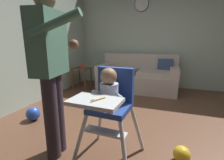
{
  "coord_description": "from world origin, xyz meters",
  "views": [
    {
      "loc": [
        0.23,
        -1.98,
        1.18
      ],
      "look_at": [
        -0.32,
        -0.4,
        0.78
      ],
      "focal_mm": 26.77,
      "sensor_mm": 36.0,
      "label": 1
    }
  ],
  "objects_px": {
    "toy_ball": "(33,114)",
    "side_table": "(82,73)",
    "high_chair": "(110,98)",
    "wall_clock": "(142,4)",
    "couch": "(138,76)",
    "sippy_cup": "(82,66)",
    "toy_ball_second": "(182,154)",
    "adult_standing": "(51,68)"
  },
  "relations": [
    {
      "from": "toy_ball_second",
      "to": "wall_clock",
      "type": "relative_size",
      "value": 0.47
    },
    {
      "from": "toy_ball",
      "to": "sippy_cup",
      "type": "bearing_deg",
      "value": 95.61
    },
    {
      "from": "high_chair",
      "to": "sippy_cup",
      "type": "height_order",
      "value": "high_chair"
    },
    {
      "from": "toy_ball",
      "to": "side_table",
      "type": "bearing_deg",
      "value": 95.66
    },
    {
      "from": "couch",
      "to": "wall_clock",
      "type": "xyz_separation_m",
      "value": [
        -0.06,
        0.48,
        1.74
      ]
    },
    {
      "from": "side_table",
      "to": "wall_clock",
      "type": "distance_m",
      "value": 2.29
    },
    {
      "from": "side_table",
      "to": "wall_clock",
      "type": "xyz_separation_m",
      "value": [
        1.31,
        0.81,
        1.69
      ]
    },
    {
      "from": "high_chair",
      "to": "wall_clock",
      "type": "relative_size",
      "value": 2.69
    },
    {
      "from": "toy_ball_second",
      "to": "side_table",
      "type": "distance_m",
      "value": 3.09
    },
    {
      "from": "side_table",
      "to": "wall_clock",
      "type": "height_order",
      "value": "wall_clock"
    },
    {
      "from": "high_chair",
      "to": "toy_ball_second",
      "type": "xyz_separation_m",
      "value": [
        0.68,
        0.2,
        -0.57
      ]
    },
    {
      "from": "adult_standing",
      "to": "sippy_cup",
      "type": "xyz_separation_m",
      "value": [
        -1.01,
        2.36,
        -0.36
      ]
    },
    {
      "from": "high_chair",
      "to": "adult_standing",
      "type": "relative_size",
      "value": 0.58
    },
    {
      "from": "toy_ball",
      "to": "side_table",
      "type": "xyz_separation_m",
      "value": [
        -0.18,
        1.84,
        0.28
      ]
    },
    {
      "from": "couch",
      "to": "adult_standing",
      "type": "distance_m",
      "value": 2.78
    },
    {
      "from": "high_chair",
      "to": "sippy_cup",
      "type": "relative_size",
      "value": 9.52
    },
    {
      "from": "side_table",
      "to": "sippy_cup",
      "type": "bearing_deg",
      "value": 0.0
    },
    {
      "from": "sippy_cup",
      "to": "side_table",
      "type": "bearing_deg",
      "value": 180.0
    },
    {
      "from": "toy_ball_second",
      "to": "sippy_cup",
      "type": "distance_m",
      "value": 3.11
    },
    {
      "from": "toy_ball_second",
      "to": "wall_clock",
      "type": "height_order",
      "value": "wall_clock"
    },
    {
      "from": "toy_ball_second",
      "to": "wall_clock",
      "type": "bearing_deg",
      "value": 108.33
    },
    {
      "from": "high_chair",
      "to": "toy_ball_second",
      "type": "distance_m",
      "value": 0.91
    },
    {
      "from": "toy_ball_second",
      "to": "side_table",
      "type": "xyz_separation_m",
      "value": [
        -2.27,
        2.08,
        0.3
      ]
    },
    {
      "from": "side_table",
      "to": "toy_ball",
      "type": "bearing_deg",
      "value": -84.34
    },
    {
      "from": "couch",
      "to": "adult_standing",
      "type": "xyz_separation_m",
      "value": [
        -0.35,
        -2.69,
        0.59
      ]
    },
    {
      "from": "sippy_cup",
      "to": "wall_clock",
      "type": "xyz_separation_m",
      "value": [
        1.31,
        0.81,
        1.5
      ]
    },
    {
      "from": "toy_ball_second",
      "to": "side_table",
      "type": "bearing_deg",
      "value": 137.47
    },
    {
      "from": "couch",
      "to": "high_chair",
      "type": "distance_m",
      "value": 2.63
    },
    {
      "from": "adult_standing",
      "to": "toy_ball_second",
      "type": "distance_m",
      "value": 1.54
    },
    {
      "from": "side_table",
      "to": "adult_standing",
      "type": "bearing_deg",
      "value": -66.78
    },
    {
      "from": "adult_standing",
      "to": "wall_clock",
      "type": "height_order",
      "value": "wall_clock"
    },
    {
      "from": "couch",
      "to": "wall_clock",
      "type": "height_order",
      "value": "wall_clock"
    },
    {
      "from": "adult_standing",
      "to": "wall_clock",
      "type": "relative_size",
      "value": 4.61
    },
    {
      "from": "high_chair",
      "to": "adult_standing",
      "type": "height_order",
      "value": "adult_standing"
    },
    {
      "from": "couch",
      "to": "high_chair",
      "type": "xyz_separation_m",
      "value": [
        0.22,
        -2.61,
        0.33
      ]
    },
    {
      "from": "adult_standing",
      "to": "high_chair",
      "type": "bearing_deg",
      "value": -0.08
    },
    {
      "from": "couch",
      "to": "toy_ball",
      "type": "xyz_separation_m",
      "value": [
        -1.18,
        -2.18,
        -0.23
      ]
    },
    {
      "from": "toy_ball_second",
      "to": "high_chair",
      "type": "bearing_deg",
      "value": -163.95
    },
    {
      "from": "toy_ball_second",
      "to": "toy_ball",
      "type": "bearing_deg",
      "value": 173.59
    },
    {
      "from": "toy_ball",
      "to": "side_table",
      "type": "height_order",
      "value": "side_table"
    },
    {
      "from": "high_chair",
      "to": "wall_clock",
      "type": "xyz_separation_m",
      "value": [
        -0.27,
        3.08,
        1.42
      ]
    },
    {
      "from": "adult_standing",
      "to": "wall_clock",
      "type": "distance_m",
      "value": 3.39
    }
  ]
}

